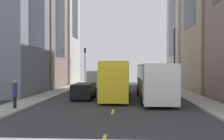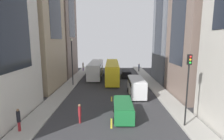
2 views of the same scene
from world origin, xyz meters
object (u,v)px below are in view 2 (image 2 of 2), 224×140
at_px(pedestrian_walking_far, 18,119).
at_px(pedestrian_crossing_mid, 139,67).
at_px(streetcar_yellow, 112,69).
at_px(delivery_van_white, 136,86).
at_px(car_green_0, 123,108).
at_px(pedestrian_crossing_near, 83,66).
at_px(pedestrian_waiting_curb, 79,113).
at_px(car_black_1, 126,73).
at_px(traffic_light_near_corner, 188,78).
at_px(city_bus_white, 95,68).

height_order(pedestrian_walking_far, pedestrian_crossing_mid, pedestrian_crossing_mid).
bearing_deg(streetcar_yellow, delivery_van_white, -71.61).
height_order(car_green_0, pedestrian_walking_far, pedestrian_walking_far).
relative_size(car_green_0, pedestrian_walking_far, 2.26).
bearing_deg(pedestrian_walking_far, pedestrian_crossing_near, -103.24).
relative_size(car_green_0, pedestrian_crossing_near, 2.04).
bearing_deg(pedestrian_waiting_curb, car_black_1, 70.06).
height_order(car_green_0, pedestrian_crossing_near, pedestrian_crossing_near).
distance_m(delivery_van_white, pedestrian_waiting_curb, 10.70).
bearing_deg(car_green_0, traffic_light_near_corner, -20.04).
relative_size(delivery_van_white, pedestrian_crossing_mid, 2.73).
height_order(pedestrian_waiting_curb, pedestrian_crossing_mid, pedestrian_crossing_mid).
height_order(car_black_1, traffic_light_near_corner, traffic_light_near_corner).
distance_m(car_black_1, pedestrian_crossing_near, 12.89).
bearing_deg(traffic_light_near_corner, pedestrian_waiting_curb, 175.54).
height_order(city_bus_white, traffic_light_near_corner, traffic_light_near_corner).
relative_size(city_bus_white, pedestrian_walking_far, 5.86).
bearing_deg(pedestrian_crossing_near, delivery_van_white, 165.02).
bearing_deg(delivery_van_white, pedestrian_walking_far, -138.64).
relative_size(pedestrian_walking_far, pedestrian_waiting_curb, 1.06).
relative_size(streetcar_yellow, pedestrian_waiting_curb, 7.14).
bearing_deg(streetcar_yellow, car_green_0, -86.43).
xyz_separation_m(pedestrian_walking_far, pedestrian_crossing_mid, (14.95, 29.63, -0.01)).
distance_m(car_black_1, traffic_light_near_corner, 22.67).
height_order(car_black_1, pedestrian_waiting_curb, pedestrian_waiting_curb).
relative_size(delivery_van_white, traffic_light_near_corner, 0.84).
height_order(delivery_van_white, traffic_light_near_corner, traffic_light_near_corner).
bearing_deg(streetcar_yellow, pedestrian_walking_far, -111.33).
distance_m(streetcar_yellow, car_black_1, 4.11).
bearing_deg(delivery_van_white, pedestrian_waiting_curb, -128.24).
bearing_deg(car_green_0, delivery_van_white, 71.53).
xyz_separation_m(city_bus_white, car_black_1, (6.66, -0.22, -1.12)).
height_order(delivery_van_white, pedestrian_waiting_curb, delivery_van_white).
bearing_deg(car_green_0, pedestrian_crossing_near, 107.68).
distance_m(streetcar_yellow, car_green_0, 17.66).
bearing_deg(car_black_1, traffic_light_near_corner, -80.73).
bearing_deg(car_black_1, pedestrian_crossing_mid, 59.73).
height_order(city_bus_white, pedestrian_crossing_mid, city_bus_white).
xyz_separation_m(pedestrian_walking_far, traffic_light_near_corner, (14.70, 0.98, 3.41)).
distance_m(pedestrian_crossing_near, traffic_light_near_corner, 32.75).
relative_size(car_green_0, pedestrian_crossing_mid, 2.26).
bearing_deg(city_bus_white, pedestrian_crossing_mid, 31.23).
distance_m(city_bus_white, pedestrian_waiting_curb, 21.54).
bearing_deg(car_black_1, streetcar_yellow, -141.41).
relative_size(car_black_1, pedestrian_walking_far, 2.05).
bearing_deg(pedestrian_waiting_curb, car_green_0, 12.94).
distance_m(streetcar_yellow, pedestrian_walking_far, 22.13).
height_order(car_black_1, pedestrian_walking_far, pedestrian_walking_far).
height_order(pedestrian_crossing_near, traffic_light_near_corner, traffic_light_near_corner).
distance_m(car_black_1, pedestrian_waiting_curb, 22.18).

